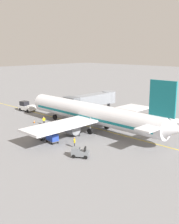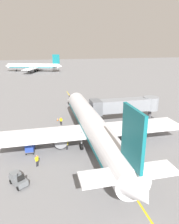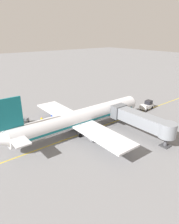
# 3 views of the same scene
# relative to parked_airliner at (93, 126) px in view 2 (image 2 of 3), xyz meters

# --- Properties ---
(ground_plane) EXTENTS (400.00, 400.00, 0.00)m
(ground_plane) POSITION_rel_parked_airliner_xyz_m (1.21, 1.10, -3.19)
(ground_plane) COLOR slate
(gate_lead_in_line) EXTENTS (0.24, 80.00, 0.01)m
(gate_lead_in_line) POSITION_rel_parked_airliner_xyz_m (1.21, 1.10, -3.18)
(gate_lead_in_line) COLOR gold
(gate_lead_in_line) RESTS_ON ground
(parked_airliner) EXTENTS (30.05, 37.23, 10.63)m
(parked_airliner) POSITION_rel_parked_airliner_xyz_m (0.00, 0.00, 0.00)
(parked_airliner) COLOR silver
(parked_airliner) RESTS_ON ground
(jet_bridge) EXTENTS (15.34, 3.50, 4.98)m
(jet_bridge) POSITION_rel_parked_airliner_xyz_m (9.55, 9.05, 0.27)
(jet_bridge) COLOR gray
(jet_bridge) RESTS_ON ground
(pushback_tractor) EXTENTS (2.69, 4.62, 2.40)m
(pushback_tractor) POSITION_rel_parked_airliner_xyz_m (0.66, 23.35, -2.09)
(pushback_tractor) COLOR silver
(pushback_tractor) RESTS_ON ground
(baggage_tug_lead) EXTENTS (2.35, 2.75, 1.62)m
(baggage_tug_lead) POSITION_rel_parked_airliner_xyz_m (-11.39, -8.39, -2.47)
(baggage_tug_lead) COLOR slate
(baggage_tug_lead) RESTS_ON ground
(baggage_cart_front) EXTENTS (1.55, 2.96, 1.58)m
(baggage_cart_front) POSITION_rel_parked_airliner_xyz_m (-10.24, 2.30, -2.24)
(baggage_cart_front) COLOR #4C4C51
(baggage_cart_front) RESTS_ON ground
(baggage_cart_second_in_train) EXTENTS (1.55, 2.96, 1.58)m
(baggage_cart_second_in_train) POSITION_rel_parked_airliner_xyz_m (-10.19, -0.59, -2.24)
(baggage_cart_second_in_train) COLOR #4C4C51
(baggage_cart_second_in_train) RESTS_ON ground
(ground_crew_wing_walker) EXTENTS (0.60, 0.55, 1.69)m
(ground_crew_wing_walker) POSITION_rel_parked_airliner_xyz_m (-4.56, -1.19, -2.23)
(ground_crew_wing_walker) COLOR #232328
(ground_crew_wing_walker) RESTS_ON ground
(ground_crew_loader) EXTENTS (0.56, 0.59, 1.69)m
(ground_crew_loader) POSITION_rel_parked_airliner_xyz_m (-9.20, -4.91, -2.23)
(ground_crew_loader) COLOR #232328
(ground_crew_loader) RESTS_ON ground
(ground_crew_marshaller) EXTENTS (0.69, 0.40, 1.69)m
(ground_crew_marshaller) POSITION_rel_parked_airliner_xyz_m (-4.29, 9.59, -2.23)
(ground_crew_marshaller) COLOR #232328
(ground_crew_marshaller) RESTS_ON ground
(safety_cone_nose_left) EXTENTS (0.36, 0.36, 0.59)m
(safety_cone_nose_left) POSITION_rel_parked_airliner_xyz_m (-4.75, 12.36, -2.90)
(safety_cone_nose_left) COLOR black
(safety_cone_nose_left) RESTS_ON ground
(distant_taxiing_airliner) EXTENTS (34.42, 28.53, 10.10)m
(distant_taxiing_airliner) POSITION_rel_parked_airliner_xyz_m (-10.58, 100.02, -0.16)
(distant_taxiing_airliner) COLOR silver
(distant_taxiing_airliner) RESTS_ON ground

